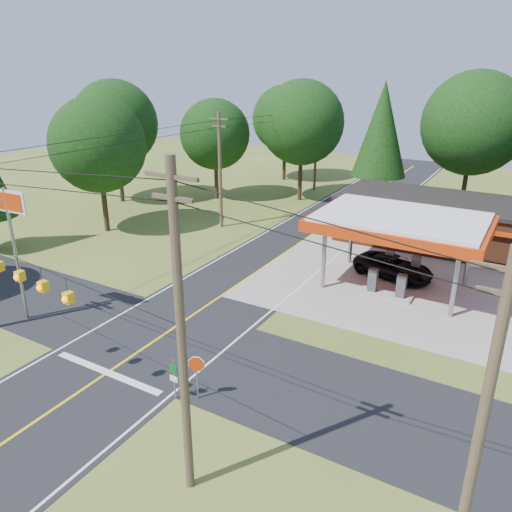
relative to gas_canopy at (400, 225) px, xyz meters
The scene contains 16 objects.
ground 16.38m from the gas_canopy, 124.70° to the right, with size 120.00×120.00×0.00m, color #496022.
main_highway 16.37m from the gas_canopy, 124.70° to the right, with size 8.00×120.00×0.02m, color black.
cross_road 16.37m from the gas_canopy, 124.70° to the right, with size 70.00×7.00×0.02m, color black.
lane_center_yellow 16.37m from the gas_canopy, 124.70° to the right, with size 0.15×110.00×0.00m, color yellow.
gas_canopy is the anchor object (origin of this frame).
convenience_store 10.31m from the gas_canopy, 84.28° to the left, with size 16.40×7.55×3.80m.
utility_pole_near_right 20.13m from the gas_canopy, 94.29° to the right, with size 1.80×0.30×11.50m.
utility_pole_far_left 17.74m from the gas_canopy, 163.61° to the left, with size 1.80×0.30×10.00m.
utility_pole_right_b 19.80m from the gas_canopy, 69.27° to the right, with size 1.80×0.30×10.00m.
utility_pole_north 26.92m from the gas_canopy, 125.17° to the left, with size 0.30×0.30×9.50m.
overhead_beacons 21.56m from the gas_canopy, 117.76° to the right, with size 17.04×2.04×1.03m.
treeline_backdrop 14.09m from the gas_canopy, 126.61° to the left, with size 70.27×51.59×13.30m.
suv_car 3.86m from the gas_canopy, 108.43° to the left, with size 5.36×5.36×1.49m, color black.
big_stop_sign 22.73m from the gas_canopy, 138.56° to the right, with size 2.86×0.25×7.70m.
octagonal_stop_sign 16.75m from the gas_canopy, 104.42° to the right, with size 0.71×0.35×2.17m.
route_sign_post 17.52m from the gas_canopy, 106.73° to the right, with size 0.42×0.09×2.03m.
Camera 1 is at (16.21, -17.38, 13.79)m, focal length 35.00 mm.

